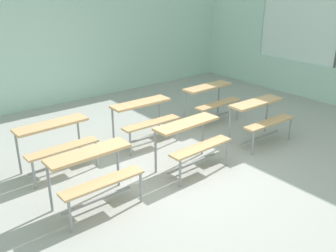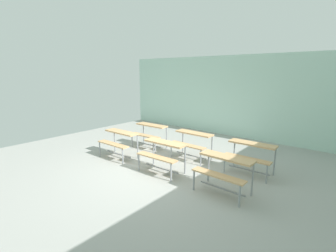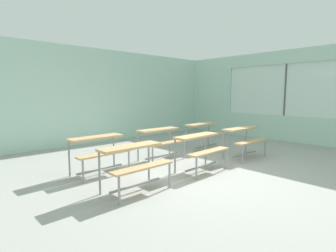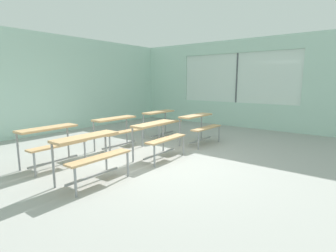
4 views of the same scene
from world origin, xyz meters
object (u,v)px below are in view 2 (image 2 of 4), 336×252
Objects in this scene: desk_bench_r0c2 at (224,166)px; desk_bench_r1c1 at (192,139)px; desk_bench_r0c0 at (119,138)px; desk_bench_r0c1 at (162,150)px; desk_bench_r1c0 at (149,130)px; desk_bench_r1c2 at (250,151)px.

desk_bench_r1c1 is (-1.62, 1.25, 0.00)m from desk_bench_r0c2.
desk_bench_r0c0 is 2.07m from desk_bench_r1c1.
desk_bench_r1c0 is at bearing 140.81° from desk_bench_r0c1.
desk_bench_r0c2 is 1.27m from desk_bench_r1c2.
desk_bench_r1c2 is at bearing -1.52° from desk_bench_r1c0.
desk_bench_r0c1 and desk_bench_r1c2 have the same top height.
desk_bench_r0c1 is 1.25m from desk_bench_r1c1.
desk_bench_r1c1 is (1.64, 0.01, 0.00)m from desk_bench_r1c0.
desk_bench_r0c2 is 1.00× the size of desk_bench_r1c2.
desk_bench_r1c1 is at bearing 143.75° from desk_bench_r0c2.
desk_bench_r0c0 and desk_bench_r0c1 have the same top height.
desk_bench_r0c2 is at bearing -92.96° from desk_bench_r1c2.
desk_bench_r1c2 is at bearing 1.38° from desk_bench_r1c1.
desk_bench_r1c0 is 1.01× the size of desk_bench_r1c2.
desk_bench_r0c2 is at bearing -36.96° from desk_bench_r1c1.
desk_bench_r0c1 is at bearing -89.71° from desk_bench_r1c1.
desk_bench_r0c0 and desk_bench_r1c2 have the same top height.
desk_bench_r0c2 is at bearing -2.06° from desk_bench_r0c1.
desk_bench_r1c0 is (-1.63, 1.24, 0.00)m from desk_bench_r0c1.
desk_bench_r0c2 is (3.27, -0.01, 0.00)m from desk_bench_r0c0.
desk_bench_r1c2 is (1.66, 0.02, 0.00)m from desk_bench_r1c1.
desk_bench_r0c0 is at bearing -160.46° from desk_bench_r1c2.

